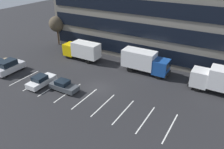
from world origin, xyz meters
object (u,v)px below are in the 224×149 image
object	(u,v)px
bare_tree	(57,24)
suv_silver	(9,67)
sedan_charcoal	(64,86)
box_truck_blue	(145,61)
sedan_white	(41,81)
box_truck_yellow	(82,50)
box_truck_white	(223,80)

from	to	relation	value
bare_tree	suv_silver	bearing A→B (deg)	-80.24
sedan_charcoal	bare_tree	world-z (taller)	bare_tree
box_truck_blue	sedan_white	distance (m)	15.57
box_truck_yellow	suv_silver	world-z (taller)	box_truck_yellow
bare_tree	sedan_charcoal	bearing A→B (deg)	-45.87
box_truck_blue	box_truck_yellow	size ratio (longest dim) A/B	1.07
box_truck_blue	box_truck_yellow	distance (m)	11.44
suv_silver	box_truck_blue	bearing A→B (deg)	30.34
sedan_charcoal	box_truck_yellow	bearing A→B (deg)	113.30
sedan_charcoal	sedan_white	world-z (taller)	sedan_white
sedan_white	box_truck_blue	bearing A→B (deg)	45.70
box_truck_blue	sedan_charcoal	bearing A→B (deg)	-124.34
suv_silver	bare_tree	xyz separation A→B (m)	(-2.38, 13.82, 3.27)
box_truck_yellow	sedan_charcoal	world-z (taller)	box_truck_yellow
box_truck_blue	box_truck_yellow	world-z (taller)	box_truck_blue
box_truck_white	suv_silver	distance (m)	30.98
box_truck_yellow	sedan_charcoal	distance (m)	10.69
sedan_charcoal	bare_tree	distance (m)	19.48
box_truck_yellow	sedan_charcoal	size ratio (longest dim) A/B	1.72
box_truck_blue	box_truck_white	bearing A→B (deg)	-3.51
box_truck_blue	suv_silver	xyz separation A→B (m)	(-18.16, -10.63, -0.94)
box_truck_blue	box_truck_yellow	xyz separation A→B (m)	(-11.41, -0.78, -0.12)
box_truck_white	suv_silver	xyz separation A→B (m)	(-29.33, -9.94, -0.99)
box_truck_yellow	box_truck_white	bearing A→B (deg)	0.25
box_truck_white	bare_tree	size ratio (longest dim) A/B	1.30
box_truck_yellow	bare_tree	distance (m)	10.25
box_truck_blue	bare_tree	bearing A→B (deg)	171.17
box_truck_yellow	box_truck_white	world-z (taller)	box_truck_white
box_truck_blue	suv_silver	size ratio (longest dim) A/B	1.62
box_truck_blue	box_truck_white	xyz separation A→B (m)	(11.17, -0.68, 0.05)
sedan_white	bare_tree	world-z (taller)	bare_tree
sedan_charcoal	sedan_white	distance (m)	3.68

